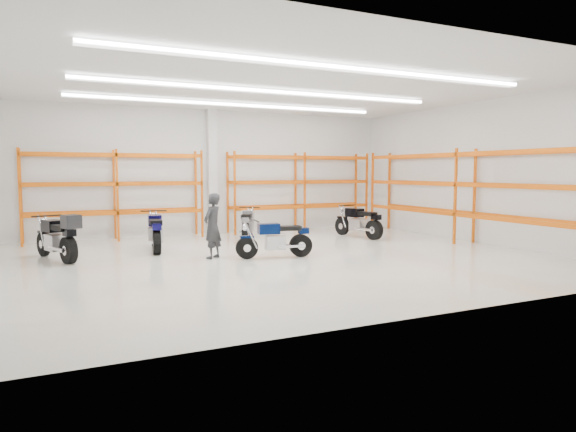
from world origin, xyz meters
name	(u,v)px	position (x,y,z in m)	size (l,w,h in m)	color
ground	(278,258)	(0.00, 0.00, 0.00)	(14.00, 14.00, 0.00)	beige
room_shell	(277,133)	(0.00, 0.03, 3.28)	(14.02, 12.02, 4.51)	white
motorcycle_main	(278,240)	(0.01, 0.04, 0.47)	(2.05, 0.77, 1.01)	black
motorcycle_back_a	(58,238)	(-5.24, 2.00, 0.59)	(1.15, 2.32, 1.23)	black
motorcycle_back_b	(155,233)	(-2.69, 2.62, 0.53)	(0.79, 2.29, 1.13)	black
motorcycle_back_c	(248,225)	(0.58, 3.77, 0.49)	(1.12, 1.98, 1.06)	black
motorcycle_back_d	(360,223)	(4.25, 2.59, 0.52)	(0.77, 2.23, 1.10)	black
standing_man	(213,226)	(-1.57, 0.68, 0.86)	(0.63, 0.41, 1.71)	#232325
structural_column	(212,172)	(0.00, 5.82, 2.25)	(0.32, 0.32, 4.50)	white
pallet_racking_back_left	(116,186)	(-3.40, 5.48, 1.79)	(5.67, 0.87, 3.00)	#D74917
pallet_racking_back_right	(300,184)	(3.40, 5.48, 1.79)	(5.67, 0.87, 3.00)	#D74917
pallet_racking_side	(465,186)	(6.48, 0.00, 1.81)	(0.87, 9.07, 3.00)	#D74917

